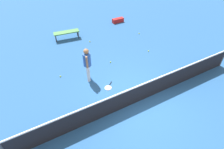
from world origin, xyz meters
The scene contains 11 objects.
ground_plane centered at (0.00, 0.00, 0.00)m, with size 40.00×40.00×0.00m, color #265693.
court_net centered at (0.00, 0.00, 0.50)m, with size 10.09×0.09×1.07m.
player_near_side centered at (1.25, -2.22, 1.01)m, with size 0.44×0.51×1.70m.
tennis_racket_near_player centered at (0.71, -1.30, 0.01)m, with size 0.55×0.51×0.03m.
tennis_ball_near_player centered at (2.39, -3.03, 0.03)m, with size 0.07×0.07×0.07m, color #C6E033.
tennis_ball_by_net centered at (-0.09, -5.22, 0.03)m, with size 0.07×0.07×0.07m, color #C6E033.
tennis_ball_midcourt centered at (-0.24, -2.87, 0.03)m, with size 0.07×0.07×0.07m, color #C6E033.
tennis_ball_baseline centered at (-3.24, -4.61, 0.03)m, with size 0.07×0.07×0.07m, color #C6E033.
tennis_ball_stray_left centered at (-2.59, -2.74, 0.03)m, with size 0.07×0.07×0.07m, color #C6E033.
courtside_bench centered at (0.96, -6.22, 0.42)m, with size 1.54×0.61×0.48m.
equipment_bag centered at (-2.83, -6.67, 0.14)m, with size 0.81×0.31×0.28m.
Camera 1 is at (3.42, 4.04, 6.10)m, focal length 30.51 mm.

